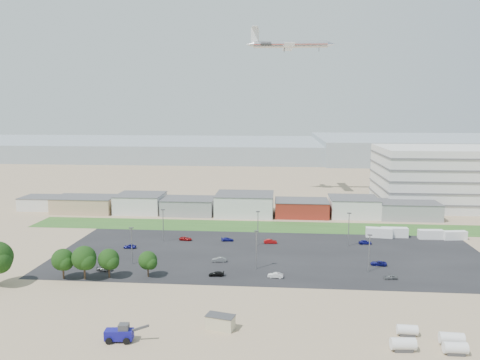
# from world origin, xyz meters

# --- Properties ---
(ground) EXTENTS (700.00, 700.00, 0.00)m
(ground) POSITION_xyz_m (0.00, 0.00, 0.00)
(ground) COLOR #95795F
(ground) RESTS_ON ground
(parking_lot) EXTENTS (120.00, 50.00, 0.01)m
(parking_lot) POSITION_xyz_m (5.00, 20.00, 0.01)
(parking_lot) COLOR black
(parking_lot) RESTS_ON ground
(grass_strip) EXTENTS (160.00, 16.00, 0.02)m
(grass_strip) POSITION_xyz_m (0.00, 52.00, 0.01)
(grass_strip) COLOR #2B5620
(grass_strip) RESTS_ON ground
(hills_backdrop) EXTENTS (700.00, 200.00, 9.00)m
(hills_backdrop) POSITION_xyz_m (40.00, 315.00, 4.50)
(hills_backdrop) COLOR gray
(hills_backdrop) RESTS_ON ground
(building_row) EXTENTS (170.00, 20.00, 8.00)m
(building_row) POSITION_xyz_m (-17.00, 71.00, 4.00)
(building_row) COLOR silver
(building_row) RESTS_ON ground
(parking_garage) EXTENTS (80.00, 40.00, 25.00)m
(parking_garage) POSITION_xyz_m (90.00, 95.00, 12.50)
(parking_garage) COLOR silver
(parking_garage) RESTS_ON ground
(portable_shed) EXTENTS (5.81, 3.97, 2.67)m
(portable_shed) POSITION_xyz_m (-3.09, -26.43, 1.33)
(portable_shed) COLOR #C0B791
(portable_shed) RESTS_ON ground
(telehandler) EXTENTS (8.02, 3.24, 3.26)m
(telehandler) POSITION_xyz_m (-20.19, -32.76, 1.63)
(telehandler) COLOR navy
(telehandler) RESTS_ON ground
(storage_tank_nw) EXTENTS (3.68, 1.96, 2.16)m
(storage_tank_nw) POSITION_xyz_m (30.80, -26.11, 1.08)
(storage_tank_nw) COLOR silver
(storage_tank_nw) RESTS_ON ground
(storage_tank_ne) EXTENTS (4.18, 2.28, 2.44)m
(storage_tank_ne) POSITION_xyz_m (37.55, -29.00, 1.22)
(storage_tank_ne) COLOR silver
(storage_tank_ne) RESTS_ON ground
(storage_tank_sw) EXTENTS (4.24, 2.32, 2.47)m
(storage_tank_sw) POSITION_xyz_m (28.67, -31.75, 1.24)
(storage_tank_sw) COLOR silver
(storage_tank_sw) RESTS_ON ground
(storage_tank_se) EXTENTS (3.85, 1.95, 2.30)m
(storage_tank_se) POSITION_xyz_m (37.03, -32.22, 1.15)
(storage_tank_se) COLOR silver
(storage_tank_se) RESTS_ON ground
(box_trailer_a) EXTENTS (8.43, 3.48, 3.07)m
(box_trailer_a) POSITION_xyz_m (39.46, 41.22, 1.54)
(box_trailer_a) COLOR silver
(box_trailer_a) RESTS_ON ground
(box_trailer_b) EXTENTS (8.21, 2.61, 3.07)m
(box_trailer_b) POSITION_xyz_m (44.51, 41.91, 1.54)
(box_trailer_b) COLOR silver
(box_trailer_b) RESTS_ON ground
(box_trailer_c) EXTENTS (7.79, 2.76, 2.88)m
(box_trailer_c) POSITION_xyz_m (55.44, 40.71, 1.44)
(box_trailer_c) COLOR silver
(box_trailer_c) RESTS_ON ground
(box_trailer_d) EXTENTS (7.47, 3.30, 2.71)m
(box_trailer_d) POSITION_xyz_m (62.74, 40.52, 1.35)
(box_trailer_d) COLOR silver
(box_trailer_d) RESTS_ON ground
(tree_left) EXTENTS (5.60, 5.60, 8.41)m
(tree_left) POSITION_xyz_m (-44.15, -3.70, 4.20)
(tree_left) COLOR black
(tree_left) RESTS_ON ground
(tree_mid) EXTENTS (6.20, 6.20, 9.31)m
(tree_mid) POSITION_xyz_m (-38.90, -3.57, 4.65)
(tree_mid) COLOR black
(tree_mid) RESTS_ON ground
(tree_right) EXTENTS (5.42, 5.42, 8.13)m
(tree_right) POSITION_xyz_m (-33.45, -1.96, 4.07)
(tree_right) COLOR black
(tree_right) RESTS_ON ground
(tree_near) EXTENTS (4.85, 4.85, 7.28)m
(tree_near) POSITION_xyz_m (-24.19, -0.57, 3.64)
(tree_near) COLOR black
(tree_near) RESTS_ON ground
(lightpole_front_l) EXTENTS (1.17, 0.49, 9.90)m
(lightpole_front_l) POSITION_xyz_m (-31.07, 8.54, 4.95)
(lightpole_front_l) COLOR slate
(lightpole_front_l) RESTS_ON ground
(lightpole_front_m) EXTENTS (1.18, 0.49, 10.02)m
(lightpole_front_m) POSITION_xyz_m (1.83, 7.64, 5.01)
(lightpole_front_m) COLOR slate
(lightpole_front_m) RESTS_ON ground
(lightpole_front_r) EXTENTS (1.12, 0.47, 9.56)m
(lightpole_front_r) POSITION_xyz_m (30.17, 7.94, 4.78)
(lightpole_front_r) COLOR slate
(lightpole_front_r) RESTS_ON ground
(lightpole_back_l) EXTENTS (1.20, 0.50, 10.18)m
(lightpole_back_l) POSITION_xyz_m (-28.15, 30.31, 5.09)
(lightpole_back_l) COLOR slate
(lightpole_back_l) RESTS_ON ground
(lightpole_back_m) EXTENTS (1.22, 0.51, 10.37)m
(lightpole_back_m) POSITION_xyz_m (1.17, 29.24, 5.19)
(lightpole_back_m) COLOR slate
(lightpole_back_m) RESTS_ON ground
(lightpole_back_r) EXTENTS (1.20, 0.50, 10.19)m
(lightpole_back_r) POSITION_xyz_m (28.25, 30.24, 5.09)
(lightpole_back_r) COLOR slate
(lightpole_back_r) RESTS_ON ground
(airliner) EXTENTS (41.36, 28.94, 11.95)m
(airliner) POSITION_xyz_m (11.60, 111.65, 70.00)
(airliner) COLOR silver
(parked_car_0) EXTENTS (4.36, 2.36, 1.16)m
(parked_car_0) POSITION_xyz_m (33.65, 12.93, 0.58)
(parked_car_0) COLOR navy
(parked_car_0) RESTS_ON ground
(parked_car_2) EXTENTS (3.30, 1.58, 1.09)m
(parked_car_2) POSITION_xyz_m (34.44, 2.83, 0.54)
(parked_car_2) COLOR #595B5E
(parked_car_2) RESTS_ON ground
(parked_car_3) EXTENTS (3.94, 1.88, 1.11)m
(parked_car_3) POSITION_xyz_m (-7.64, 1.35, 0.55)
(parked_car_3) COLOR black
(parked_car_3) RESTS_ON ground
(parked_car_4) EXTENTS (3.99, 1.70, 1.28)m
(parked_car_4) POSITION_xyz_m (-8.39, 12.22, 0.64)
(parked_car_4) COLOR #595B5E
(parked_car_4) RESTS_ON ground
(parked_car_5) EXTENTS (3.69, 1.55, 1.25)m
(parked_car_5) POSITION_xyz_m (-36.29, 22.36, 0.62)
(parked_car_5) COLOR navy
(parked_car_5) RESTS_ON ground
(parked_car_6) EXTENTS (3.93, 1.82, 1.11)m
(parked_car_6) POSITION_xyz_m (-8.48, 32.54, 0.56)
(parked_car_6) COLOR navy
(parked_car_6) RESTS_ON ground
(parked_car_8) EXTENTS (4.03, 2.02, 1.32)m
(parked_car_8) POSITION_xyz_m (33.68, 32.73, 0.66)
(parked_car_8) COLOR navy
(parked_car_8) RESTS_ON ground
(parked_car_9) EXTENTS (4.09, 2.20, 1.09)m
(parked_car_9) POSITION_xyz_m (-21.58, 32.22, 0.55)
(parked_car_9) COLOR maroon
(parked_car_9) RESTS_ON ground
(parked_car_10) EXTENTS (4.22, 1.74, 1.22)m
(parked_car_10) POSITION_xyz_m (-36.37, 2.61, 0.61)
(parked_car_10) COLOR #595B5E
(parked_car_10) RESTS_ON ground
(parked_car_11) EXTENTS (4.08, 1.67, 1.31)m
(parked_car_11) POSITION_xyz_m (4.93, 31.01, 0.66)
(parked_car_11) COLOR maroon
(parked_car_11) RESTS_ON ground
(parked_car_13) EXTENTS (3.86, 1.63, 1.24)m
(parked_car_13) POSITION_xyz_m (6.81, 1.44, 0.62)
(parked_car_13) COLOR silver
(parked_car_13) RESTS_ON ground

